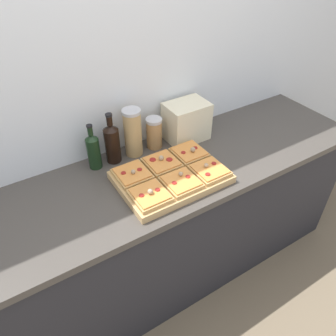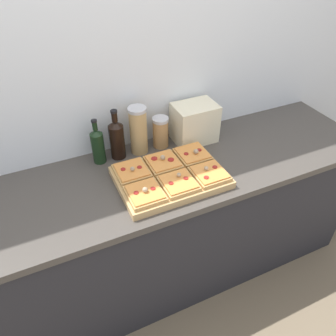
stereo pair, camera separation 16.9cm
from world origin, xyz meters
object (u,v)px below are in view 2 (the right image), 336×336
at_px(grain_jar_tall, 138,130).
at_px(wine_bottle, 117,139).
at_px(grain_jar_short, 161,132).
at_px(olive_oil_bottle, 98,145).
at_px(cutting_board, 170,177).
at_px(toaster_oven, 195,123).

bearing_deg(grain_jar_tall, wine_bottle, 180.00).
xyz_separation_m(grain_jar_tall, grain_jar_short, (0.14, 0.00, -0.05)).
bearing_deg(olive_oil_bottle, cutting_board, -47.47).
height_order(cutting_board, wine_bottle, wine_bottle).
height_order(wine_bottle, grain_jar_short, wine_bottle).
bearing_deg(grain_jar_short, cutting_board, -104.72).
bearing_deg(cutting_board, wine_bottle, 119.71).
relative_size(grain_jar_short, toaster_oven, 0.68).
bearing_deg(grain_jar_tall, cutting_board, -80.56).
distance_m(grain_jar_short, toaster_oven, 0.21).
bearing_deg(toaster_oven, grain_jar_tall, 176.33).
bearing_deg(olive_oil_bottle, wine_bottle, -0.00).
height_order(olive_oil_bottle, toaster_oven, olive_oil_bottle).
xyz_separation_m(grain_jar_tall, toaster_oven, (0.35, -0.02, -0.02)).
bearing_deg(toaster_oven, cutting_board, -135.09).
relative_size(cutting_board, wine_bottle, 1.86).
height_order(olive_oil_bottle, grain_jar_tall, grain_jar_tall).
bearing_deg(cutting_board, toaster_oven, 44.91).
height_order(wine_bottle, grain_jar_tall, wine_bottle).
relative_size(olive_oil_bottle, grain_jar_tall, 0.94).
height_order(grain_jar_short, toaster_oven, toaster_oven).
relative_size(wine_bottle, toaster_oven, 1.08).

